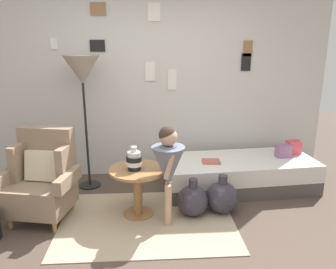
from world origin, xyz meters
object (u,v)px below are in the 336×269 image
Objects in this scene: armchair at (43,179)px; vase_striped at (134,160)px; floor_lamp at (82,74)px; person_child at (168,163)px; daybed at (239,173)px; book_on_daybed at (211,161)px; demijohn_near at (193,200)px; side_table at (138,182)px; demijohn_far at (222,197)px.

armchair reaches higher than vase_striped.
floor_lamp is (-0.63, 0.82, 0.83)m from vase_striped.
person_child reaches higher than vase_striped.
book_on_daybed reaches higher than daybed.
person_child is 2.47× the size of demijohn_near.
floor_lamp is at bearing 169.61° from book_on_daybed.
person_child is (0.98, -0.99, -0.81)m from floor_lamp.
armchair is 0.92× the size of person_child.
side_table is (1.01, -0.04, -0.04)m from armchair.
daybed is (2.32, 0.57, -0.24)m from armchair.
floor_lamp reaches higher than book_on_daybed.
book_on_daybed is 0.57m from demijohn_far.
person_child is at bearing -31.39° from side_table.
demijohn_far is (0.97, 0.01, -0.47)m from vase_striped.
demijohn_far is at bearing 0.74° from vase_striped.
person_child is at bearing -140.63° from daybed.
side_table is 1.50m from floor_lamp.
floor_lamp is at bearing 153.32° from demijohn_far.
person_child is 2.38× the size of demijohn_far.
person_child is at bearing -163.07° from demijohn_far.
daybed is at bearing 59.38° from demijohn_far.
demijohn_near is at bearing 27.14° from person_child.
armchair reaches higher than demijohn_near.
armchair is at bearing 176.47° from vase_striped.
book_on_daybed is at bearing -165.73° from daybed.
daybed is at bearing 14.27° from book_on_daybed.
demijohn_near is (1.26, -0.85, -1.30)m from floor_lamp.
daybed is at bearing 43.32° from demijohn_near.
daybed is 8.91× the size of book_on_daybed.
floor_lamp reaches higher than demijohn_near.
vase_striped is 1.17× the size of book_on_daybed.
person_child is (0.32, -0.20, 0.28)m from side_table.
person_child is 0.81m from demijohn_far.
side_table is at bearing -2.24° from armchair.
vase_striped is 0.60× the size of demijohn_near.
demijohn_far reaches higher than daybed.
vase_striped reaches higher than demijohn_far.
book_on_daybed is (0.58, 0.70, -0.26)m from person_child.
armchair reaches higher than demijohn_far.
daybed is 1.85× the size of person_child.
vase_striped is at bearing -154.67° from daybed.
side_table is 1.04m from book_on_daybed.
floor_lamp is (-0.66, 0.80, 1.08)m from side_table.
daybed is 1.35m from person_child.
person_child is at bearing -26.51° from vase_striped.
armchair is 0.57× the size of floor_lamp.
demijohn_near is at bearing -136.68° from daybed.
demijohn_far reaches higher than demijohn_near.
book_on_daybed is at bearing 50.39° from person_child.
daybed is at bearing 39.37° from person_child.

